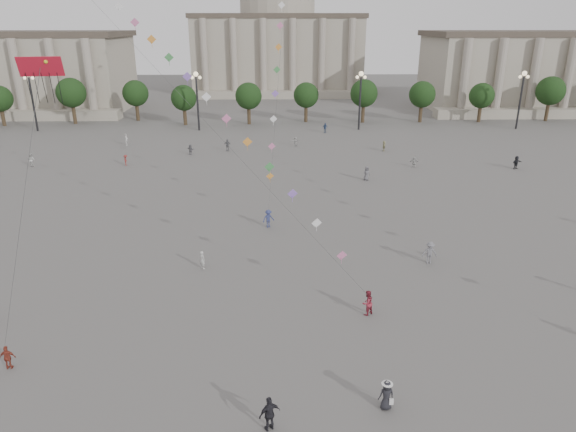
{
  "coord_description": "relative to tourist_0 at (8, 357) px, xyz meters",
  "views": [
    {
      "loc": [
        -0.47,
        -25.97,
        18.93
      ],
      "look_at": [
        0.38,
        12.0,
        4.58
      ],
      "focal_mm": 32.0,
      "sensor_mm": 36.0,
      "label": 1
    }
  ],
  "objects": [
    {
      "name": "dragon_kite",
      "position": [
        3.47,
        2.57,
        15.24
      ],
      "size": [
        2.89,
        1.75,
        16.01
      ],
      "color": "#B11225",
      "rests_on": "ground"
    },
    {
      "name": "person_crowd_10",
      "position": [
        -8.95,
        58.34,
        0.2
      ],
      "size": [
        0.49,
        0.72,
        1.92
      ],
      "primitive_type": "imported",
      "rotation": [
        0.0,
        0.0,
        1.53
      ],
      "color": "silver",
      "rests_on": "ground"
    },
    {
      "name": "lamp_post_mid_west",
      "position": [
        1.17,
        70.74,
        6.59
      ],
      "size": [
        2.0,
        0.9,
        10.65
      ],
      "color": "#262628",
      "rests_on": "ground"
    },
    {
      "name": "kite_flyer_1",
      "position": [
        14.82,
        21.79,
        0.15
      ],
      "size": [
        1.34,
        1.08,
        1.81
      ],
      "primitive_type": "imported",
      "rotation": [
        0.0,
        0.0,
        0.4
      ],
      "color": "navy",
      "rests_on": "ground"
    },
    {
      "name": "lamp_post_mid_east",
      "position": [
        31.17,
        70.74,
        6.59
      ],
      "size": [
        2.0,
        0.9,
        10.65
      ],
      "color": "#262628",
      "rests_on": "ground"
    },
    {
      "name": "kite_flyer_0",
      "position": [
        21.83,
        5.45,
        0.15
      ],
      "size": [
        1.12,
        1.07,
        1.82
      ],
      "primitive_type": "imported",
      "rotation": [
        0.0,
        0.0,
        3.74
      ],
      "color": "maroon",
      "rests_on": "ground"
    },
    {
      "name": "person_crowd_21",
      "position": [
        32.52,
        53.47,
        0.05
      ],
      "size": [
        0.83,
        1.57,
        1.62
      ],
      "primitive_type": "imported",
      "rotation": [
        0.0,
        0.0,
        1.32
      ],
      "color": "#999669",
      "rests_on": "ground"
    },
    {
      "name": "person_crowd_9",
      "position": [
        48.64,
        42.57,
        0.15
      ],
      "size": [
        1.73,
        1.29,
        1.81
      ],
      "primitive_type": "imported",
      "rotation": [
        0.0,
        0.0,
        0.51
      ],
      "color": "black",
      "rests_on": "ground"
    },
    {
      "name": "person_crowd_12",
      "position": [
        2.51,
        51.84,
        0.02
      ],
      "size": [
        1.42,
        1.25,
        1.56
      ],
      "primitive_type": "imported",
      "rotation": [
        0.0,
        0.0,
        2.48
      ],
      "color": "slate",
      "rests_on": "ground"
    },
    {
      "name": "person_crowd_4",
      "position": [
        18.71,
        57.22,
        0.0
      ],
      "size": [
        1.46,
        1.04,
        1.52
      ],
      "primitive_type": "imported",
      "rotation": [
        0.0,
        0.0,
        3.61
      ],
      "color": "#B2B1AD",
      "rests_on": "ground"
    },
    {
      "name": "person_crowd_6",
      "position": [
        28.38,
        13.37,
        0.21
      ],
      "size": [
        1.28,
        0.77,
        1.94
      ],
      "primitive_type": "imported",
      "rotation": [
        0.0,
        0.0,
        6.25
      ],
      "color": "slate",
      "rests_on": "ground"
    },
    {
      "name": "person_crowd_19",
      "position": [
        27.12,
        37.58,
        0.15
      ],
      "size": [
        1.03,
        0.85,
        1.82
      ],
      "primitive_type": "imported",
      "rotation": [
        0.0,
        0.0,
        0.36
      ],
      "color": "#57575B",
      "rests_on": "ground"
    },
    {
      "name": "person_crowd_1",
      "position": [
        -18.62,
        45.31,
        0.2
      ],
      "size": [
        1.17,
        1.08,
        1.92
      ],
      "primitive_type": "imported",
      "rotation": [
        0.0,
        0.0,
        2.65
      ],
      "color": "silver",
      "rests_on": "ground"
    },
    {
      "name": "ground",
      "position": [
        16.17,
        0.74,
        -0.76
      ],
      "size": [
        360.0,
        360.0,
        0.0
      ],
      "primitive_type": "plane",
      "color": "#5B5956",
      "rests_on": "ground"
    },
    {
      "name": "hall_central",
      "position": [
        16.17,
        129.96,
        13.47
      ],
      "size": [
        48.3,
        34.3,
        35.5
      ],
      "color": "#A19887",
      "rests_on": "ground"
    },
    {
      "name": "person_crowd_17",
      "position": [
        -5.63,
        45.7,
        -0.01
      ],
      "size": [
        0.74,
        1.06,
        1.51
      ],
      "primitive_type": "imported",
      "rotation": [
        0.0,
        0.0,
        1.77
      ],
      "color": "maroon",
      "rests_on": "ground"
    },
    {
      "name": "person_crowd_13",
      "position": [
        9.55,
        12.83,
        0.01
      ],
      "size": [
        0.64,
        0.67,
        1.54
      ],
      "primitive_type": "imported",
      "rotation": [
        0.0,
        0.0,
        2.25
      ],
      "color": "#BBBCB7",
      "rests_on": "ground"
    },
    {
      "name": "lamp_post_far_east",
      "position": [
        61.17,
        70.74,
        6.59
      ],
      "size": [
        2.0,
        0.9,
        10.65
      ],
      "color": "#262628",
      "rests_on": "ground"
    },
    {
      "name": "person_crowd_16",
      "position": [
        7.94,
        54.03,
        0.19
      ],
      "size": [
        1.18,
        0.69,
        1.89
      ],
      "primitive_type": "imported",
      "rotation": [
        0.0,
        0.0,
        6.07
      ],
      "color": "#5C5D60",
      "rests_on": "ground"
    },
    {
      "name": "tree_row",
      "position": [
        16.17,
        78.74,
        4.64
      ],
      "size": [
        137.12,
        5.12,
        8.0
      ],
      "color": "#372A1B",
      "rests_on": "ground"
    },
    {
      "name": "person_crowd_0",
      "position": [
        24.54,
        67.94,
        0.14
      ],
      "size": [
        1.08,
        0.5,
        1.79
      ],
      "primitive_type": "imported",
      "rotation": [
        0.0,
        0.0,
        0.06
      ],
      "color": "#334A74",
      "rests_on": "ground"
    },
    {
      "name": "lamp_post_far_west",
      "position": [
        -28.83,
        70.74,
        6.59
      ],
      "size": [
        2.0,
        0.9,
        10.65
      ],
      "color": "#262628",
      "rests_on": "ground"
    },
    {
      "name": "hat_person",
      "position": [
        21.28,
        -3.78,
        0.12
      ],
      "size": [
        0.91,
        0.68,
        1.69
      ],
      "color": "black",
      "rests_on": "ground"
    },
    {
      "name": "tourist_4",
      "position": [
        15.24,
        -5.13,
        0.21
      ],
      "size": [
        1.22,
        0.94,
        1.93
      ],
      "primitive_type": "imported",
      "rotation": [
        0.0,
        0.0,
        3.63
      ],
      "color": "black",
      "rests_on": "ground"
    },
    {
      "name": "person_crowd_7",
      "position": [
        34.83,
        43.82,
        -0.01
      ],
      "size": [
        1.44,
        0.67,
        1.5
      ],
      "primitive_type": "imported",
      "rotation": [
        0.0,
        0.0,
        2.97
      ],
      "color": "#B2B3AF",
      "rests_on": "ground"
    },
    {
      "name": "tourist_0",
      "position": [
        0.0,
        0.0,
        0.0
      ],
      "size": [
        0.91,
        0.43,
        1.52
      ],
      "primitive_type": "imported",
      "rotation": [
        0.0,
        0.0,
        3.21
      ],
      "color": "maroon",
      "rests_on": "ground"
    }
  ]
}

